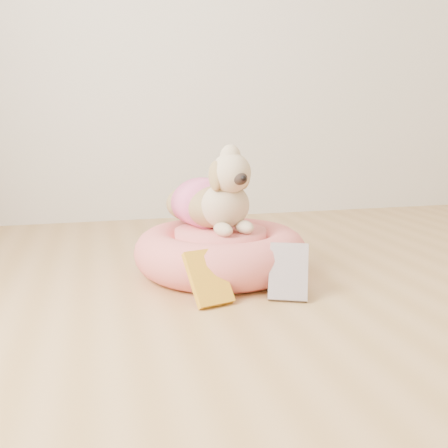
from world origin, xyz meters
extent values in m
cylinder|color=#DD6856|center=(-0.48, 1.12, 0.05)|extent=(0.47, 0.47, 0.10)
torus|color=#DD6856|center=(-0.48, 1.12, 0.08)|extent=(0.64, 0.64, 0.16)
cylinder|color=#DD6856|center=(-0.48, 1.12, 0.12)|extent=(0.34, 0.34, 0.09)
cube|color=yellow|center=(-0.60, 0.82, 0.08)|extent=(0.15, 0.16, 0.16)
cube|color=white|center=(-0.34, 0.80, 0.08)|extent=(0.16, 0.16, 0.17)
camera|label=1|loc=(-0.93, -0.63, 0.55)|focal=40.00mm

